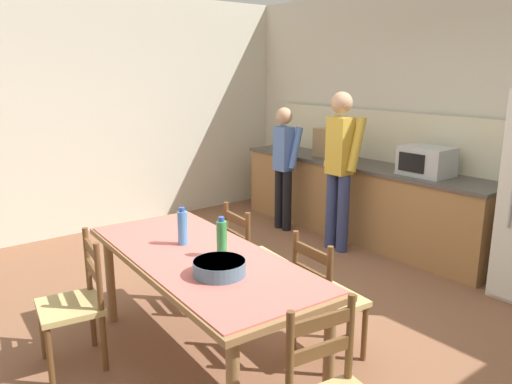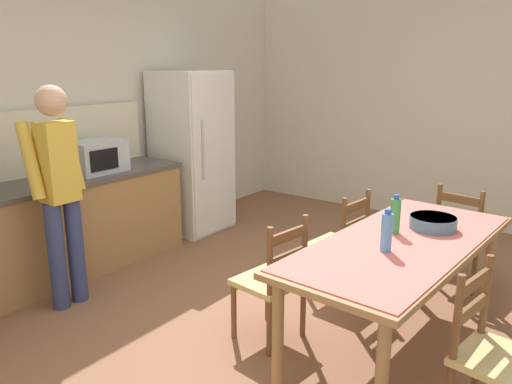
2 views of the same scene
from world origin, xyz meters
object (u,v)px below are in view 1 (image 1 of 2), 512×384
(person_at_sink, at_px, (284,162))
(serving_bowl, at_px, (219,267))
(chair_side_far_left, at_px, (251,259))
(bottle_near_centre, at_px, (183,227))
(bottle_off_centre, at_px, (222,238))
(dining_table, at_px, (201,266))
(chair_side_far_right, at_px, (326,299))
(person_at_counter, at_px, (340,163))
(paper_bag, at_px, (324,143))
(microwave, at_px, (426,161))
(chair_side_near_left, at_px, (76,304))

(person_at_sink, bearing_deg, serving_bowl, -138.03)
(serving_bowl, xyz_separation_m, chair_side_far_left, (-0.77, 0.83, -0.39))
(serving_bowl, height_order, chair_side_far_left, chair_side_far_left)
(person_at_sink, bearing_deg, bottle_near_centre, -145.63)
(bottle_off_centre, bearing_deg, serving_bowl, -37.33)
(person_at_sink, bearing_deg, chair_side_far_left, -138.43)
(dining_table, height_order, serving_bowl, serving_bowl)
(chair_side_far_right, distance_m, person_at_counter, 2.30)
(person_at_sink, bearing_deg, paper_bag, -21.53)
(paper_bag, height_order, chair_side_far_left, paper_bag)
(microwave, distance_m, person_at_sink, 1.75)
(dining_table, height_order, bottle_off_centre, bottle_off_centre)
(chair_side_near_left, xyz_separation_m, person_at_counter, (-0.45, 3.08, 0.55))
(paper_bag, height_order, dining_table, paper_bag)
(chair_side_near_left, xyz_separation_m, person_at_sink, (-1.39, 3.10, 0.42))
(dining_table, distance_m, chair_side_far_right, 0.89)
(microwave, bearing_deg, person_at_sink, -163.30)
(chair_side_near_left, bearing_deg, person_at_counter, 107.39)
(chair_side_near_left, bearing_deg, chair_side_far_right, 63.19)
(serving_bowl, bearing_deg, person_at_counter, 117.78)
(bottle_off_centre, height_order, chair_side_far_left, bottle_off_centre)
(bottle_off_centre, relative_size, person_at_counter, 0.15)
(bottle_off_centre, bearing_deg, chair_side_far_left, 129.10)
(person_at_sink, distance_m, person_at_counter, 0.95)
(bottle_near_centre, relative_size, chair_side_far_right, 0.30)
(chair_side_far_left, bearing_deg, paper_bag, -52.08)
(chair_side_far_right, distance_m, person_at_sink, 2.97)
(dining_table, height_order, chair_side_far_left, chair_side_far_left)
(dining_table, xyz_separation_m, chair_side_near_left, (-0.50, -0.69, -0.26))
(dining_table, bearing_deg, person_at_sink, 128.14)
(serving_bowl, height_order, person_at_sink, person_at_sink)
(serving_bowl, relative_size, chair_side_near_left, 0.35)
(bottle_near_centre, xyz_separation_m, chair_side_far_right, (0.75, 0.67, -0.46))
(dining_table, height_order, person_at_counter, person_at_counter)
(bottle_off_centre, relative_size, person_at_sink, 0.18)
(dining_table, distance_m, serving_bowl, 0.39)
(paper_bag, xyz_separation_m, serving_bowl, (2.05, -2.98, -0.25))
(person_at_sink, bearing_deg, dining_table, -141.86)
(microwave, xyz_separation_m, serving_bowl, (0.58, -2.99, -0.22))
(paper_bag, height_order, chair_side_far_right, paper_bag)
(dining_table, distance_m, person_at_sink, 3.06)
(dining_table, distance_m, chair_side_near_left, 0.89)
(bottle_off_centre, bearing_deg, person_at_sink, 130.90)
(person_at_counter, bearing_deg, bottle_near_centre, -163.62)
(chair_side_far_left, distance_m, chair_side_near_left, 1.44)
(microwave, height_order, chair_side_far_left, microwave)
(chair_side_far_right, bearing_deg, serving_bowl, 84.86)
(person_at_counter, bearing_deg, serving_bowl, -152.22)
(person_at_sink, bearing_deg, microwave, -73.30)
(serving_bowl, xyz_separation_m, chair_side_far_right, (0.15, 0.78, -0.39))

